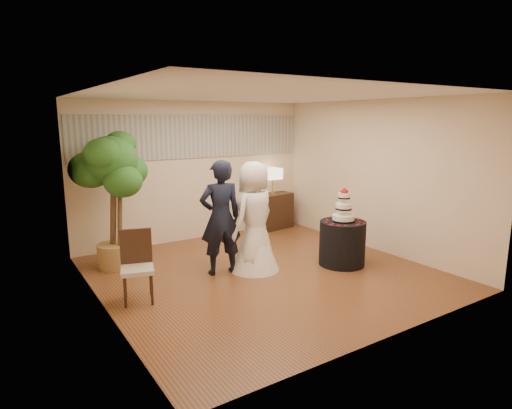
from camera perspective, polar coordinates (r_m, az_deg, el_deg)
floor at (r=7.01m, az=1.11°, el=-9.08°), size 5.00×5.00×0.00m
ceiling at (r=6.58m, az=1.20°, el=14.44°), size 5.00×5.00×0.00m
wall_back at (r=8.81m, az=-8.02°, el=4.40°), size 5.00×0.06×2.80m
wall_front at (r=4.82m, az=18.03°, el=-1.69°), size 5.00×0.06×2.80m
wall_left at (r=5.66m, az=-20.30°, el=0.02°), size 0.06×5.00×2.80m
wall_right at (r=8.30m, az=15.63°, el=3.68°), size 0.06×5.00×2.80m
mural_border at (r=8.74m, az=-8.09°, el=8.95°), size 4.90×0.02×0.85m
groom at (r=6.76m, az=-4.75°, el=-1.76°), size 0.74×0.56×1.84m
bride at (r=6.90m, az=-0.22°, el=-1.62°), size 1.11×1.08×1.79m
cake_table at (r=7.43m, az=11.42°, el=-5.06°), size 0.96×0.96×0.75m
wedding_cake at (r=7.27m, az=11.62°, el=-0.04°), size 0.37×0.37×0.57m
console at (r=9.65m, az=2.16°, el=-0.92°), size 1.01×0.55×0.80m
table_lamp at (r=9.53m, az=2.19°, el=3.14°), size 0.34×0.34×0.58m
ficus_tree at (r=7.38m, az=-18.56°, el=0.64°), size 1.48×1.48×2.30m
side_chair at (r=6.02m, az=-15.56°, el=-8.08°), size 0.56×0.57×0.97m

